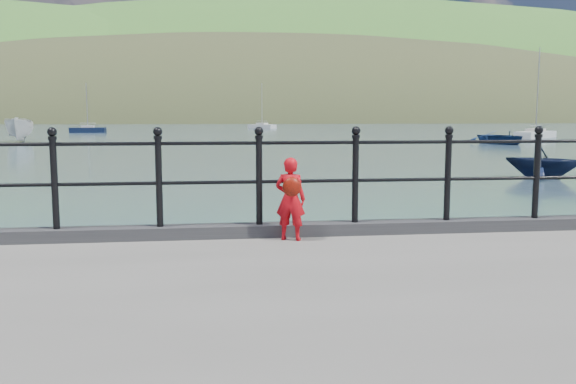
{
  "coord_description": "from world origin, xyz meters",
  "views": [
    {
      "loc": [
        -1.19,
        -7.51,
        2.49
      ],
      "look_at": [
        -0.25,
        -0.2,
        1.55
      ],
      "focal_mm": 38.0,
      "sensor_mm": 36.0,
      "label": 1
    }
  ],
  "objects": [
    {
      "name": "launch_navy",
      "position": [
        11.72,
        14.73,
        0.75
      ],
      "size": [
        3.77,
        3.74,
        1.5
      ],
      "primitive_type": "imported",
      "rotation": [
        0.0,
        0.0,
        0.84
      ],
      "color": "black",
      "rests_on": "ground"
    },
    {
      "name": "sailboat_far",
      "position": [
        33.0,
        53.16,
        0.34
      ],
      "size": [
        6.41,
        5.66,
        9.58
      ],
      "rotation": [
        0.0,
        0.0,
        0.68
      ],
      "color": "silver",
      "rests_on": "ground"
    },
    {
      "name": "launch_blue",
      "position": [
        23.29,
        41.23,
        0.57
      ],
      "size": [
        4.55,
        5.93,
        1.14
      ],
      "primitive_type": "imported",
      "rotation": [
        0.0,
        0.0,
        0.12
      ],
      "color": "navy",
      "rests_on": "ground"
    },
    {
      "name": "railing",
      "position": [
        0.0,
        -0.15,
        1.82
      ],
      "size": [
        18.11,
        0.11,
        1.2
      ],
      "color": "black",
      "rests_on": "kerb"
    },
    {
      "name": "ground",
      "position": [
        0.0,
        0.0,
        0.0
      ],
      "size": [
        600.0,
        600.0,
        0.0
      ],
      "primitive_type": "plane",
      "color": "#2D4251",
      "rests_on": "ground"
    },
    {
      "name": "far_shore",
      "position": [
        38.34,
        239.41,
        -22.57
      ],
      "size": [
        830.0,
        200.0,
        156.0
      ],
      "color": "#333A21",
      "rests_on": "ground"
    },
    {
      "name": "sailboat_deep",
      "position": [
        8.09,
        100.77,
        0.34
      ],
      "size": [
        4.93,
        5.07,
        8.15
      ],
      "rotation": [
        0.0,
        0.0,
        -0.81
      ],
      "color": "silver",
      "rests_on": "ground"
    },
    {
      "name": "kerb",
      "position": [
        0.0,
        -0.15,
        1.07
      ],
      "size": [
        60.0,
        0.3,
        0.15
      ],
      "primitive_type": "cube",
      "color": "#28282B",
      "rests_on": "quay"
    },
    {
      "name": "child",
      "position": [
        -0.25,
        -0.43,
        1.51
      ],
      "size": [
        0.42,
        0.36,
        0.99
      ],
      "rotation": [
        0.0,
        0.0,
        2.77
      ],
      "color": "red",
      "rests_on": "quay"
    },
    {
      "name": "sailboat_left",
      "position": [
        -17.58,
        78.39,
        0.34
      ],
      "size": [
        4.76,
        1.65,
        6.89
      ],
      "rotation": [
        0.0,
        0.0,
        -0.04
      ],
      "color": "black",
      "rests_on": "ground"
    },
    {
      "name": "launch_white",
      "position": [
        -18.07,
        50.08,
        1.11
      ],
      "size": [
        2.94,
        6.02,
        2.23
      ],
      "primitive_type": "imported",
      "rotation": [
        0.0,
        0.0,
        0.14
      ],
      "color": "silver",
      "rests_on": "ground"
    }
  ]
}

